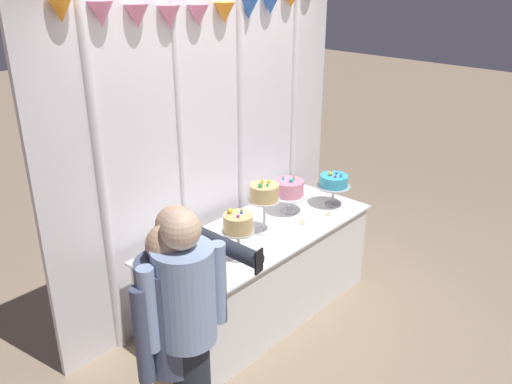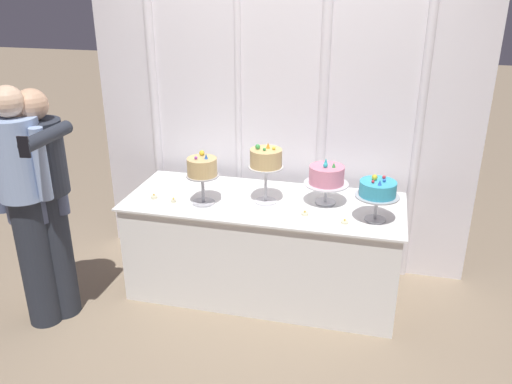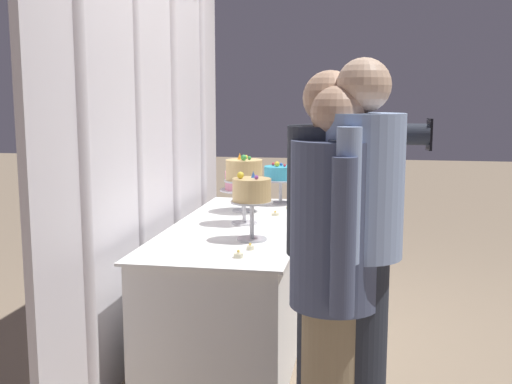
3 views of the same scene
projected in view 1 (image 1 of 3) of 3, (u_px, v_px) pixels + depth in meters
The scene contains 14 objects.
ground_plane at pixel (269, 316), 4.48m from camera, with size 24.00×24.00×0.00m, color gray.
draped_curtain at pixel (211, 131), 4.28m from camera, with size 2.99×0.16×2.74m.
cake_table at pixel (260, 272), 4.39m from camera, with size 1.99×0.80×0.75m.
cake_display_leftmost at pixel (238, 225), 3.77m from camera, with size 0.23×0.23×0.37m.
cake_display_midleft at pixel (264, 195), 4.12m from camera, with size 0.24×0.24×0.43m.
cake_display_midright at pixel (289, 189), 4.50m from camera, with size 0.31×0.31×0.32m.
cake_display_rightmost at pixel (334, 182), 4.61m from camera, with size 0.29×0.29×0.31m.
tealight_far_left at pixel (200, 277), 3.61m from camera, with size 0.05×0.05×0.04m.
tealight_near_left at pixel (220, 269), 3.70m from camera, with size 0.04×0.04×0.04m.
tealight_near_right at pixel (303, 223), 4.35m from camera, with size 0.05×0.05×0.03m.
tealight_far_right at pixel (328, 214), 4.50m from camera, with size 0.05×0.05×0.03m.
guest_man_dark_suit at pixel (173, 347), 2.83m from camera, with size 0.49×0.38×1.56m.
guest_girl_blue_dress at pixel (183, 329), 2.90m from camera, with size 0.47×0.58×1.61m.
guest_man_pink_jacket at pixel (188, 341), 2.77m from camera, with size 0.46×0.36×1.65m.
Camera 1 is at (-2.84, -2.38, 2.72)m, focal length 38.12 mm.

